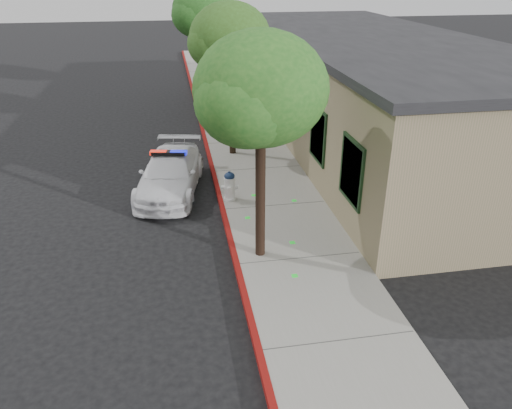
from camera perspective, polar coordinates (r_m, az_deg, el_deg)
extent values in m
plane|color=black|center=(12.03, -2.50, -7.56)|extent=(120.00, 120.00, 0.00)
cube|color=gray|center=(14.79, 2.09, -0.34)|extent=(3.20, 60.00, 0.15)
cube|color=maroon|center=(14.57, -3.85, -0.79)|extent=(0.14, 60.00, 0.16)
cube|color=#927D5F|center=(21.04, 12.74, 12.73)|extent=(7.00, 20.00, 4.00)
cube|color=black|center=(20.68, 13.34, 18.44)|extent=(7.30, 20.30, 0.24)
cube|color=black|center=(12.69, 11.06, 3.81)|extent=(0.08, 1.48, 1.68)
cube|color=black|center=(15.35, 7.23, 8.05)|extent=(0.08, 1.48, 1.68)
cube|color=black|center=(18.12, 4.50, 10.99)|extent=(0.08, 1.48, 1.68)
cube|color=black|center=(20.95, 2.46, 13.13)|extent=(0.08, 1.48, 1.68)
cube|color=black|center=(23.82, 0.89, 14.74)|extent=(0.08, 1.48, 1.68)
cube|color=black|center=(26.72, -0.36, 16.00)|extent=(0.08, 1.48, 1.68)
cube|color=black|center=(29.64, -1.37, 17.01)|extent=(0.08, 1.48, 1.68)
imported|color=white|center=(16.01, -9.96, 3.61)|extent=(2.57, 4.64, 1.27)
cube|color=black|center=(15.76, -10.15, 5.94)|extent=(1.23, 0.50, 0.10)
cube|color=red|center=(15.82, -11.30, 5.94)|extent=(0.56, 0.33, 0.11)
cube|color=#0D15E0|center=(15.70, -9.00, 5.97)|extent=(0.56, 0.33, 0.11)
cylinder|color=silver|center=(15.13, -3.05, 0.74)|extent=(0.38, 0.38, 0.07)
cylinder|color=silver|center=(14.99, -3.08, 1.92)|extent=(0.31, 0.31, 0.62)
cylinder|color=silver|center=(14.85, -3.11, 3.08)|extent=(0.36, 0.36, 0.04)
ellipsoid|color=#11213F|center=(14.83, -3.12, 3.32)|extent=(0.33, 0.33, 0.24)
cylinder|color=#11213F|center=(14.79, -3.13, 3.72)|extent=(0.08, 0.08, 0.07)
cylinder|color=silver|center=(14.98, -3.81, 2.01)|extent=(0.15, 0.14, 0.12)
cylinder|color=silver|center=(14.97, -2.35, 2.03)|extent=(0.15, 0.14, 0.12)
cylinder|color=silver|center=(14.79, -3.10, 1.79)|extent=(0.17, 0.16, 0.16)
cylinder|color=black|center=(11.57, 0.51, 1.27)|extent=(0.24, 0.24, 3.31)
ellipsoid|color=#205B1C|center=(10.76, 0.56, 13.34)|extent=(2.94, 2.94, 2.50)
ellipsoid|color=#205B1C|center=(11.23, 2.35, 12.42)|extent=(2.20, 2.20, 1.87)
ellipsoid|color=#205B1C|center=(10.44, -0.88, 11.89)|extent=(2.30, 2.30, 1.95)
cylinder|color=black|center=(18.48, -2.84, 11.04)|extent=(0.24, 0.24, 3.41)
ellipsoid|color=#2E4E18|center=(17.98, -3.03, 18.86)|extent=(2.86, 2.86, 2.43)
ellipsoid|color=#2E4E18|center=(18.27, -1.73, 18.13)|extent=(2.31, 2.31, 1.96)
ellipsoid|color=#2E4E18|center=(17.85, -4.30, 18.18)|extent=(2.21, 2.21, 1.88)
cylinder|color=black|center=(25.89, -5.75, 15.56)|extent=(0.27, 0.27, 3.61)
ellipsoid|color=#1E5119|center=(25.53, -6.04, 21.60)|extent=(3.10, 3.10, 2.63)
ellipsoid|color=#1E5119|center=(25.71, -4.73, 20.99)|extent=(2.37, 2.37, 2.02)
ellipsoid|color=#1E5119|center=(25.28, -6.85, 21.05)|extent=(2.48, 2.48, 2.11)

